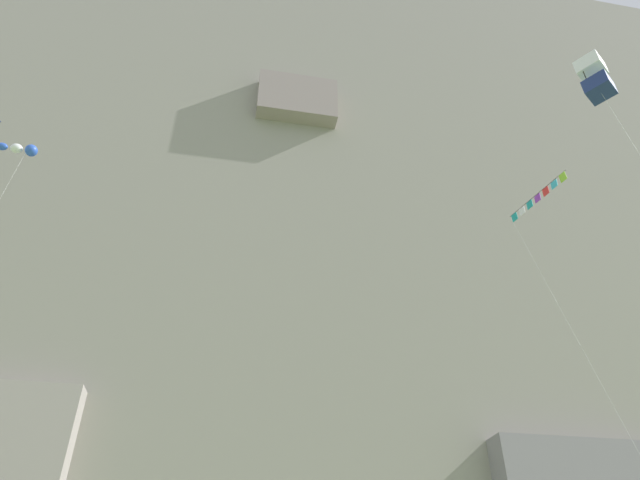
# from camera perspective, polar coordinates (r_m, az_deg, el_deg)

# --- Properties ---
(cliff_face) EXTENTS (180.00, 26.78, 81.80)m
(cliff_face) POSITION_cam_1_polar(r_m,az_deg,el_deg) (64.92, -4.22, 0.90)
(cliff_face) COLOR gray
(cliff_face) RESTS_ON ground
(kite_banner_high_right) EXTENTS (2.43, 6.30, 29.30)m
(kite_banner_high_right) POSITION_cam_1_polar(r_m,az_deg,el_deg) (43.55, 21.71, 3.23)
(kite_banner_high_right) COLOR black
(kite_banner_high_right) RESTS_ON ground
(kite_box_far_left) EXTENTS (2.20, 2.50, 25.26)m
(kite_box_far_left) POSITION_cam_1_polar(r_m,az_deg,el_deg) (29.99, 26.39, 14.66)
(kite_box_far_left) COLOR white
(kite_box_far_left) RESTS_ON ground
(kite_windsock_front_field) EXTENTS (4.07, 5.92, 32.45)m
(kite_windsock_front_field) POSITION_cam_1_polar(r_m,az_deg,el_deg) (47.16, -28.63, 8.19)
(kite_windsock_front_field) COLOR blue
(kite_windsock_front_field) RESTS_ON ground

